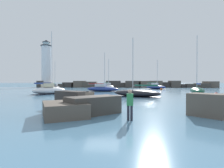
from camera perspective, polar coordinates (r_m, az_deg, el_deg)
The scene contains 15 objects.
ground_plane at distance 12.88m, azimuth -3.32°, elevation -8.80°, with size 600.00×600.00×0.00m, color teal.
open_sea_beyond at distance 123.38m, azimuth 3.63°, elevation -0.14°, with size 400.00×116.00×0.01m.
breakwater_jetty at distance 63.32m, azimuth 4.30°, elevation -0.18°, with size 65.21×6.89×2.40m.
lighthouse at distance 70.29m, azimuth -20.64°, elevation 5.48°, with size 4.74×4.74×17.70m.
foreground_rocks at distance 12.08m, azimuth -14.07°, elevation -6.68°, with size 17.74×8.66×1.41m.
sailboat_moored_0 at distance 31.56m, azimuth -19.78°, elevation -1.81°, with size 5.48×5.89×10.70m.
sailboat_moored_1 at distance 33.60m, azimuth 26.05°, elevation -1.90°, with size 3.74×7.16×10.24m.
sailboat_moored_2 at distance 37.97m, azimuth -3.29°, elevation -1.50°, with size 7.92×4.60×8.36m.
sailboat_moored_3 at distance 52.01m, azimuth -18.19°, elevation -0.96°, with size 4.50×8.44×7.95m.
sailboat_moored_4 at distance 24.97m, azimuth 7.94°, elevation -2.94°, with size 7.25×5.02×8.41m.
sailboat_moored_5 at distance 50.12m, azimuth 14.08°, elevation -0.91°, with size 5.92×4.66×8.08m.
sailboat_moored_6 at distance 50.60m, azimuth -1.37°, elevation -0.84°, with size 5.07×5.75×8.58m.
mooring_buoy_orange_near at distance 45.26m, azimuth 15.76°, elevation -1.59°, with size 0.50×0.50×0.70m.
mooring_buoy_far_side at distance 27.24m, azimuth 30.84°, elevation -3.11°, with size 0.66×0.66×0.86m.
person_on_rocks at distance 9.73m, azimuth 5.87°, elevation -6.26°, with size 0.36×0.22×1.71m.
Camera 1 is at (1.71, -12.58, 2.16)m, focal length 28.00 mm.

